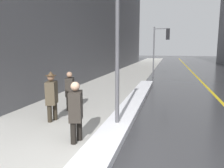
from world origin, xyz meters
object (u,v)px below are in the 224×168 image
(lamp_post, at_px, (117,35))
(pedestrian_in_glasses, at_px, (70,89))
(pedestrian_with_shoulder_bag, at_px, (76,109))
(traffic_light_near, at_px, (162,41))
(pedestrian_in_fedora, at_px, (52,94))

(lamp_post, height_order, pedestrian_in_glasses, lamp_post)
(pedestrian_with_shoulder_bag, bearing_deg, pedestrian_in_glasses, -167.85)
(lamp_post, xyz_separation_m, traffic_light_near, (0.79, 12.73, 0.28))
(pedestrian_with_shoulder_bag, height_order, pedestrian_in_fedora, pedestrian_in_fedora)
(pedestrian_in_glasses, bearing_deg, pedestrian_with_shoulder_bag, 12.15)
(traffic_light_near, distance_m, pedestrian_in_glasses, 11.87)
(pedestrian_with_shoulder_bag, bearing_deg, lamp_post, 131.63)
(pedestrian_with_shoulder_bag, bearing_deg, pedestrian_in_fedora, -148.67)
(traffic_light_near, bearing_deg, pedestrian_with_shoulder_bag, -98.21)
(traffic_light_near, bearing_deg, pedestrian_in_fedora, -105.16)
(lamp_post, distance_m, traffic_light_near, 12.76)
(lamp_post, relative_size, pedestrian_in_fedora, 2.73)
(pedestrian_with_shoulder_bag, distance_m, pedestrian_in_fedora, 1.95)
(lamp_post, distance_m, pedestrian_with_shoulder_bag, 2.36)
(lamp_post, distance_m, pedestrian_in_fedora, 2.87)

